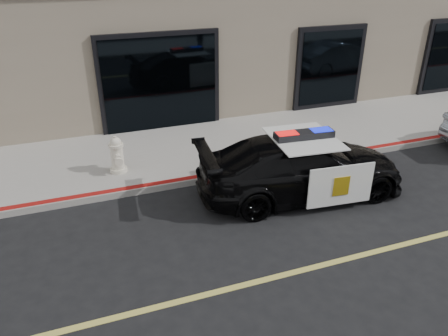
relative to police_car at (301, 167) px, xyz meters
name	(u,v)px	position (x,y,z in m)	size (l,w,h in m)	color
ground	(313,268)	(-1.01, -2.33, -0.66)	(120.00, 120.00, 0.00)	black
sidewalk_n	(214,146)	(-1.01, 2.92, -0.59)	(60.00, 3.50, 0.15)	gray
police_car	(301,167)	(0.00, 0.00, 0.00)	(2.64, 4.84, 1.48)	black
fire_hydrant	(117,155)	(-3.64, 2.14, -0.10)	(0.40, 0.56, 0.88)	silver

